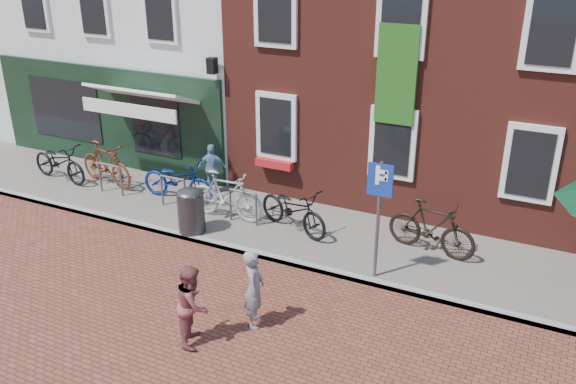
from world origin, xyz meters
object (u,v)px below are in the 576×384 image
at_px(litter_bin, 191,208).
at_px(bicycle_1, 106,164).
at_px(bicycle_4, 293,209).
at_px(woman, 254,289).
at_px(cafe_person, 212,169).
at_px(parking_sign, 379,200).
at_px(boy, 193,304).
at_px(bicycle_2, 178,180).
at_px(bicycle_0, 59,162).
at_px(bicycle_3, 226,196).
at_px(bicycle_5, 432,227).

distance_m(litter_bin, bicycle_1, 3.91).
bearing_deg(bicycle_1, bicycle_4, -81.73).
bearing_deg(woman, litter_bin, 27.73).
distance_m(cafe_person, bicycle_1, 3.00).
relative_size(cafe_person, bicycle_1, 0.67).
bearing_deg(parking_sign, cafe_person, 157.03).
bearing_deg(litter_bin, boy, -55.25).
xyz_separation_m(bicycle_2, bicycle_4, (3.42, -0.30, 0.00)).
height_order(litter_bin, bicycle_0, litter_bin).
distance_m(litter_bin, bicycle_0, 5.14).
height_order(litter_bin, parking_sign, parking_sign).
bearing_deg(bicycle_3, bicycle_5, -87.07).
relative_size(parking_sign, bicycle_2, 1.20).
bearing_deg(bicycle_4, parking_sign, -95.85).
height_order(bicycle_1, bicycle_2, bicycle_1).
xyz_separation_m(woman, bicycle_2, (-4.31, 3.78, -0.11)).
relative_size(cafe_person, bicycle_3, 0.67).
xyz_separation_m(woman, bicycle_4, (-0.89, 3.48, -0.11)).
bearing_deg(woman, bicycle_1, 37.25).
distance_m(parking_sign, woman, 2.96).
xyz_separation_m(bicycle_2, bicycle_5, (6.52, 0.04, 0.06)).
bearing_deg(cafe_person, bicycle_5, 152.04).
xyz_separation_m(boy, bicycle_5, (2.91, 4.69, -0.04)).
height_order(boy, bicycle_2, boy).
xyz_separation_m(litter_bin, cafe_person, (-0.78, 2.15, 0.07)).
bearing_deg(boy, bicycle_1, 28.95).
relative_size(litter_bin, bicycle_3, 0.58).
bearing_deg(bicycle_4, bicycle_5, -63.79).
xyz_separation_m(bicycle_0, bicycle_3, (5.40, -0.08, 0.06)).
bearing_deg(parking_sign, bicycle_1, 170.13).
height_order(parking_sign, bicycle_5, parking_sign).
bearing_deg(cafe_person, bicycle_2, 33.75).
bearing_deg(litter_bin, bicycle_3, 68.97).
bearing_deg(parking_sign, bicycle_2, 166.06).
distance_m(boy, cafe_person, 6.23).
distance_m(bicycle_3, bicycle_4, 1.73).
distance_m(cafe_person, bicycle_4, 3.07).
bearing_deg(parking_sign, bicycle_0, 173.50).
xyz_separation_m(litter_bin, bicycle_2, (-1.33, 1.37, -0.06)).
relative_size(litter_bin, bicycle_4, 0.56).
xyz_separation_m(cafe_person, bicycle_0, (-4.26, -1.13, -0.13)).
bearing_deg(bicycle_5, cafe_person, 92.83).
bearing_deg(bicycle_2, cafe_person, -37.88).
relative_size(litter_bin, bicycle_2, 0.56).
distance_m(parking_sign, bicycle_0, 9.60).
bearing_deg(bicycle_4, bicycle_0, 110.22).
bearing_deg(litter_bin, parking_sign, -0.78).
xyz_separation_m(litter_bin, bicycle_3, (0.36, 0.94, 0.00)).
relative_size(bicycle_0, bicycle_2, 1.00).
bearing_deg(bicycle_4, cafe_person, 89.16).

